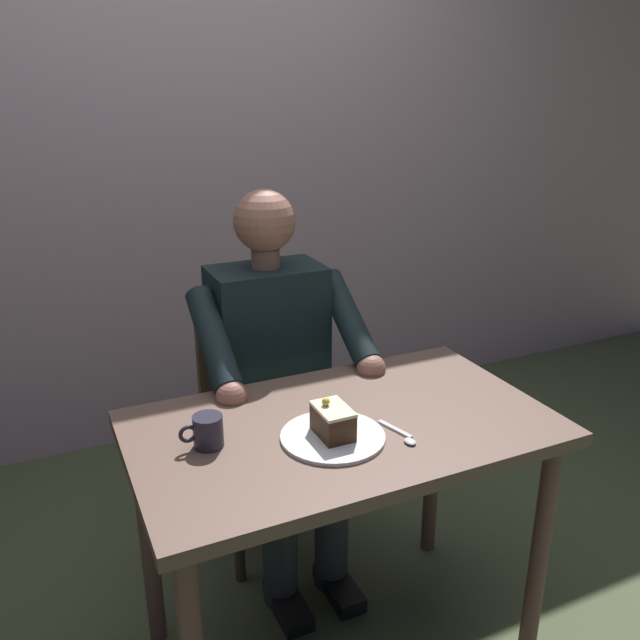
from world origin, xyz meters
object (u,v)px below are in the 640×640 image
at_px(dessert_spoon, 403,436).
at_px(coffee_cup, 207,431).
at_px(chair, 261,402).
at_px(cake_slice, 333,421).
at_px(dining_table, 342,456).
at_px(seated_person, 277,381).

bearing_deg(dessert_spoon, coffee_cup, -19.90).
xyz_separation_m(chair, coffee_cup, (0.35, 0.61, 0.28)).
xyz_separation_m(cake_slice, coffee_cup, (0.29, -0.09, -0.01)).
xyz_separation_m(dining_table, dessert_spoon, (-0.10, 0.13, 0.11)).
xyz_separation_m(chair, dessert_spoon, (-0.10, 0.77, 0.24)).
relative_size(dining_table, coffee_cup, 10.02).
distance_m(dining_table, seated_person, 0.47).
xyz_separation_m(dining_table, seated_person, (0.00, -0.47, 0.02)).
height_order(seated_person, cake_slice, seated_person).
distance_m(chair, dessert_spoon, 0.81).
height_order(cake_slice, dessert_spoon, cake_slice).
relative_size(cake_slice, dessert_spoon, 0.80).
height_order(seated_person, dessert_spoon, seated_person).
bearing_deg(seated_person, coffee_cup, 51.53).
relative_size(dining_table, seated_person, 0.85).
bearing_deg(coffee_cup, chair, -119.68).
bearing_deg(chair, cake_slice, 85.18).
bearing_deg(coffee_cup, seated_person, -128.47).
bearing_deg(dessert_spoon, cake_slice, -23.01).
distance_m(chair, coffee_cup, 0.76).
height_order(chair, coffee_cup, chair).
relative_size(chair, cake_slice, 8.05).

